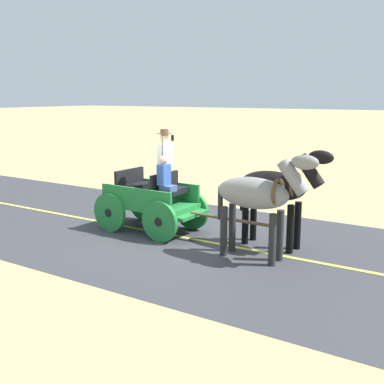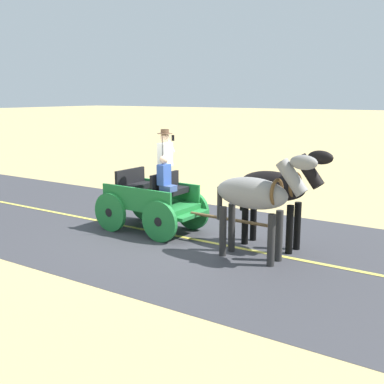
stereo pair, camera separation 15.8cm
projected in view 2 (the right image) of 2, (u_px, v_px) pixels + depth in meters
ground_plane at (171, 235)px, 11.52m from camera, size 200.00×200.00×0.00m
road_surface at (171, 235)px, 11.52m from camera, size 6.62×160.00×0.01m
road_centre_stripe at (171, 235)px, 11.51m from camera, size 0.12×160.00×0.00m
horse_drawn_carriage at (154, 198)px, 11.75m from camera, size 1.46×4.51×2.50m
horse_near_side at (277, 189)px, 10.32m from camera, size 0.68×2.14×2.21m
horse_off_side at (257, 196)px, 9.57m from camera, size 0.59×2.13×2.21m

